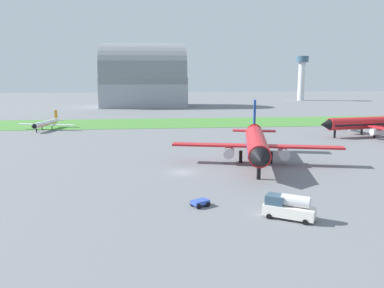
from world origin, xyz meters
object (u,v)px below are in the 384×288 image
object	(u,v)px
airplane_parked_jet_far	(366,123)
fuel_truck_near_gate	(288,207)
baggage_cart_midfield	(200,202)
control_tower	(302,74)
airplane_taxiing_turboprop	(46,123)
airplane_midfield_jet	(256,143)

from	to	relation	value
airplane_parked_jet_far	fuel_truck_near_gate	world-z (taller)	airplane_parked_jet_far
fuel_truck_near_gate	baggage_cart_midfield	xyz separation A→B (m)	(-10.76, 5.73, -1.01)
airplane_parked_jet_far	control_tower	world-z (taller)	control_tower
airplane_taxiing_turboprop	baggage_cart_midfield	size ratio (longest dim) A/B	6.60
airplane_taxiing_turboprop	control_tower	bearing A→B (deg)	147.55
airplane_midfield_jet	fuel_truck_near_gate	xyz separation A→B (m)	(-3.72, -29.82, -2.84)
airplane_taxiing_turboprop	control_tower	world-z (taller)	control_tower
airplane_parked_jet_far	fuel_truck_near_gate	xyz separation A→B (m)	(-44.93, -60.71, -2.37)
fuel_truck_near_gate	control_tower	size ratio (longest dim) A/B	0.23
airplane_taxiing_turboprop	fuel_truck_near_gate	world-z (taller)	airplane_taxiing_turboprop
airplane_midfield_jet	airplane_parked_jet_far	bearing A→B (deg)	139.49
airplane_taxiing_turboprop	baggage_cart_midfield	bearing A→B (deg)	43.12
airplane_taxiing_turboprop	airplane_midfield_jet	bearing A→B (deg)	61.23
control_tower	airplane_midfield_jet	bearing A→B (deg)	-113.85
fuel_truck_near_gate	airplane_midfield_jet	bearing A→B (deg)	-65.82
airplane_parked_jet_far	airplane_midfield_jet	world-z (taller)	airplane_midfield_jet
airplane_taxiing_turboprop	baggage_cart_midfield	world-z (taller)	airplane_taxiing_turboprop
airplane_taxiing_turboprop	airplane_parked_jet_far	size ratio (longest dim) A/B	0.63
airplane_taxiing_turboprop	control_tower	size ratio (longest dim) A/B	0.66
airplane_midfield_jet	baggage_cart_midfield	distance (m)	28.37
baggage_cart_midfield	airplane_midfield_jet	bearing A→B (deg)	-150.16
airplane_taxiing_turboprop	control_tower	xyz separation A→B (m)	(134.52, 123.72, 15.54)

